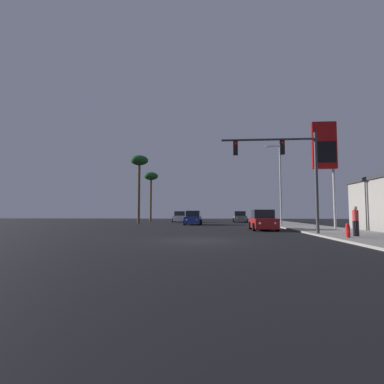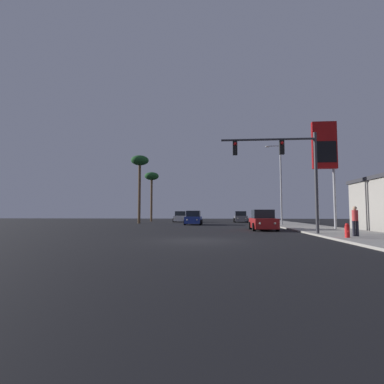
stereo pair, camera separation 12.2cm
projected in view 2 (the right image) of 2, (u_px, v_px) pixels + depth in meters
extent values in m
plane|color=black|center=(198.00, 240.00, 15.34)|extent=(120.00, 120.00, 0.00)
cube|color=#9E998E|center=(321.00, 229.00, 24.52)|extent=(5.00, 60.00, 0.12)
cube|color=navy|center=(193.00, 220.00, 35.99)|extent=(1.83, 4.21, 0.80)
cube|color=black|center=(194.00, 214.00, 36.20)|extent=(1.61, 2.01, 0.70)
cylinder|color=black|center=(185.00, 222.00, 34.75)|extent=(0.24, 0.64, 0.64)
cylinder|color=black|center=(200.00, 222.00, 34.61)|extent=(0.24, 0.64, 0.64)
cylinder|color=black|center=(187.00, 222.00, 37.34)|extent=(0.24, 0.64, 0.64)
cylinder|color=black|center=(201.00, 222.00, 37.20)|extent=(0.24, 0.64, 0.64)
sphere|color=#F2EACC|center=(187.00, 220.00, 33.93)|extent=(0.18, 0.18, 0.18)
sphere|color=#F2EACC|center=(197.00, 220.00, 33.84)|extent=(0.18, 0.18, 0.18)
cube|color=maroon|center=(263.00, 223.00, 24.49)|extent=(1.84, 4.22, 0.80)
cube|color=black|center=(263.00, 214.00, 24.69)|extent=(1.62, 2.01, 0.70)
cylinder|color=black|center=(254.00, 227.00, 23.25)|extent=(0.24, 0.64, 0.64)
cylinder|color=black|center=(278.00, 227.00, 23.10)|extent=(0.24, 0.64, 0.64)
cylinder|color=black|center=(250.00, 226.00, 25.84)|extent=(0.24, 0.64, 0.64)
cylinder|color=black|center=(271.00, 226.00, 25.69)|extent=(0.24, 0.64, 0.64)
sphere|color=#F2EACC|center=(260.00, 223.00, 22.43)|extent=(0.18, 0.18, 0.18)
sphere|color=#F2EACC|center=(275.00, 223.00, 22.34)|extent=(0.18, 0.18, 0.18)
cube|color=slate|center=(241.00, 218.00, 45.57)|extent=(1.85, 4.22, 0.80)
cube|color=black|center=(240.00, 214.00, 45.77)|extent=(1.63, 2.02, 0.70)
cylinder|color=black|center=(235.00, 220.00, 44.33)|extent=(0.24, 0.64, 0.64)
cylinder|color=black|center=(247.00, 220.00, 44.18)|extent=(0.24, 0.64, 0.64)
cylinder|color=black|center=(234.00, 220.00, 46.92)|extent=(0.24, 0.64, 0.64)
cylinder|color=black|center=(246.00, 220.00, 46.77)|extent=(0.24, 0.64, 0.64)
sphere|color=#F2EACC|center=(238.00, 218.00, 43.51)|extent=(0.18, 0.18, 0.18)
sphere|color=#F2EACC|center=(246.00, 218.00, 43.42)|extent=(0.18, 0.18, 0.18)
cube|color=silver|center=(181.00, 218.00, 46.90)|extent=(1.93, 4.25, 0.80)
cube|color=black|center=(181.00, 213.00, 47.10)|extent=(1.66, 2.05, 0.70)
cylinder|color=black|center=(174.00, 220.00, 45.66)|extent=(0.24, 0.64, 0.64)
cylinder|color=black|center=(185.00, 220.00, 45.52)|extent=(0.24, 0.64, 0.64)
cylinder|color=black|center=(176.00, 220.00, 48.25)|extent=(0.24, 0.64, 0.64)
cylinder|color=black|center=(187.00, 220.00, 48.10)|extent=(0.24, 0.64, 0.64)
sphere|color=#F2EACC|center=(175.00, 218.00, 44.84)|extent=(0.18, 0.18, 0.18)
sphere|color=#F2EACC|center=(183.00, 218.00, 44.75)|extent=(0.18, 0.18, 0.18)
cylinder|color=#38383D|center=(316.00, 182.00, 19.15)|extent=(0.20, 0.20, 6.50)
cylinder|color=#38383D|center=(267.00, 139.00, 19.59)|extent=(6.05, 0.14, 0.14)
cube|color=black|center=(282.00, 147.00, 19.48)|extent=(0.30, 0.24, 0.90)
sphere|color=red|center=(282.00, 143.00, 19.36)|extent=(0.20, 0.20, 0.20)
cube|color=black|center=(235.00, 148.00, 19.73)|extent=(0.30, 0.24, 0.90)
sphere|color=red|center=(235.00, 144.00, 19.61)|extent=(0.20, 0.20, 0.20)
cylinder|color=#99999E|center=(281.00, 184.00, 33.43)|extent=(0.18, 0.18, 9.00)
cylinder|color=#99999E|center=(274.00, 146.00, 33.79)|extent=(1.40, 0.10, 0.10)
ellipsoid|color=silver|center=(268.00, 147.00, 33.85)|extent=(0.50, 0.24, 0.20)
cylinder|color=#99999E|center=(317.00, 198.00, 24.96)|extent=(0.20, 0.20, 5.00)
cylinder|color=#99999E|center=(335.00, 198.00, 24.85)|extent=(0.20, 0.20, 5.00)
cube|color=#990C0C|center=(324.00, 145.00, 25.22)|extent=(2.00, 0.40, 4.00)
cube|color=black|center=(325.00, 152.00, 24.97)|extent=(1.80, 0.03, 1.80)
cylinder|color=red|center=(347.00, 232.00, 15.69)|extent=(0.24, 0.24, 0.60)
sphere|color=red|center=(347.00, 225.00, 15.72)|extent=(0.20, 0.20, 0.20)
cylinder|color=red|center=(349.00, 231.00, 15.53)|extent=(0.08, 0.10, 0.08)
cylinder|color=#23232D|center=(354.00, 229.00, 16.63)|extent=(0.16, 0.16, 0.85)
cylinder|color=#23232D|center=(357.00, 229.00, 16.61)|extent=(0.16, 0.16, 0.85)
cylinder|color=#BF3333|center=(355.00, 215.00, 16.67)|extent=(0.32, 0.32, 0.60)
sphere|color=tan|center=(355.00, 208.00, 16.70)|extent=(0.22, 0.22, 0.22)
cylinder|color=brown|center=(151.00, 200.00, 50.21)|extent=(0.36, 0.36, 7.14)
ellipsoid|color=#1E5123|center=(152.00, 176.00, 50.49)|extent=(2.40, 2.40, 1.32)
cylinder|color=brown|center=(139.00, 193.00, 40.25)|extent=(0.36, 0.36, 8.06)
ellipsoid|color=#1E5123|center=(140.00, 160.00, 40.57)|extent=(2.40, 2.40, 1.32)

